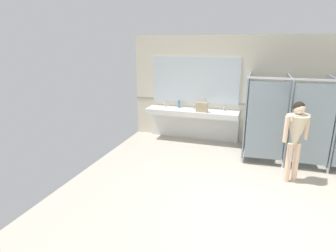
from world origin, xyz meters
The scene contains 9 objects.
ground_plane centered at (0.00, 0.00, -0.05)m, with size 6.49×7.00×0.10m, color #B2A899.
wall_back centered at (0.00, 3.26, 1.39)m, with size 6.49×0.12×2.78m, color beige.
wall_back_tile_band centered at (0.00, 3.19, 1.05)m, with size 6.49×0.01×0.06m, color #9E937F.
vanity_counter centered at (-1.53, 2.99, 0.64)m, with size 2.47×0.56×0.98m.
mirror_panel centered at (-1.53, 3.19, 1.63)m, with size 2.37×0.02×1.22m, color silver.
bathroom_stalls centered at (1.19, 2.27, 1.01)m, with size 2.65×1.43×1.93m.
person_standing centered at (0.85, 1.24, 0.99)m, with size 0.56×0.56×1.57m.
handbag centered at (-1.23, 2.76, 1.01)m, with size 0.30×0.11×0.40m.
soap_dispenser centered at (-1.94, 3.07, 0.95)m, with size 0.07×0.07×0.19m.
Camera 1 is at (0.12, -4.23, 2.60)m, focal length 30.02 mm.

